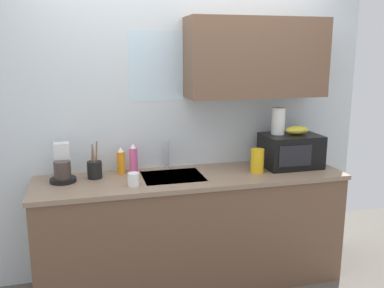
{
  "coord_description": "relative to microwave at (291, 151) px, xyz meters",
  "views": [
    {
      "loc": [
        -0.79,
        -3.01,
        1.84
      ],
      "look_at": [
        0.0,
        0.0,
        1.15
      ],
      "focal_mm": 39.21,
      "sensor_mm": 36.0,
      "label": 1
    }
  ],
  "objects": [
    {
      "name": "kitchen_wall_assembly",
      "position": [
        -0.74,
        0.26,
        0.34
      ],
      "size": [
        3.16,
        0.42,
        2.5
      ],
      "color": "silver",
      "rests_on": "ground"
    },
    {
      "name": "microwave",
      "position": [
        0.0,
        0.0,
        0.0
      ],
      "size": [
        0.46,
        0.35,
        0.27
      ],
      "color": "black",
      "rests_on": "counter_unit"
    },
    {
      "name": "utensil_crock",
      "position": [
        -1.59,
        0.07,
        -0.06
      ],
      "size": [
        0.11,
        0.11,
        0.29
      ],
      "color": "black",
      "rests_on": "counter_unit"
    },
    {
      "name": "banana_bunch",
      "position": [
        0.05,
        0.0,
        0.17
      ],
      "size": [
        0.2,
        0.11,
        0.07
      ],
      "primitive_type": "ellipsoid",
      "color": "gold",
      "rests_on": "microwave"
    },
    {
      "name": "dish_soap_bottle_orange",
      "position": [
        -1.38,
        0.15,
        -0.04
      ],
      "size": [
        0.06,
        0.06,
        0.21
      ],
      "color": "orange",
      "rests_on": "counter_unit"
    },
    {
      "name": "dish_soap_bottle_pink",
      "position": [
        -1.29,
        0.14,
        -0.02
      ],
      "size": [
        0.06,
        0.06,
        0.24
      ],
      "color": "#E55999",
      "rests_on": "counter_unit"
    },
    {
      "name": "sink_faucet",
      "position": [
        -1.01,
        0.19,
        -0.02
      ],
      "size": [
        0.03,
        0.03,
        0.24
      ],
      "primitive_type": "cylinder",
      "color": "#B2B5BA",
      "rests_on": "counter_unit"
    },
    {
      "name": "counter_unit",
      "position": [
        -0.86,
        -0.05,
        -0.58
      ],
      "size": [
        2.39,
        0.63,
        0.9
      ],
      "color": "brown",
      "rests_on": "ground"
    },
    {
      "name": "cereal_canister",
      "position": [
        -0.34,
        -0.1,
        -0.04
      ],
      "size": [
        0.1,
        0.1,
        0.19
      ],
      "primitive_type": "cylinder",
      "color": "gold",
      "rests_on": "counter_unit"
    },
    {
      "name": "paper_towel_roll",
      "position": [
        -0.1,
        0.05,
        0.24
      ],
      "size": [
        0.11,
        0.11,
        0.22
      ],
      "primitive_type": "cylinder",
      "color": "white",
      "rests_on": "microwave"
    },
    {
      "name": "coffee_maker",
      "position": [
        -1.82,
        0.06,
        -0.03
      ],
      "size": [
        0.19,
        0.21,
        0.28
      ],
      "color": "black",
      "rests_on": "counter_unit"
    },
    {
      "name": "mug_white",
      "position": [
        -1.33,
        -0.19,
        -0.09
      ],
      "size": [
        0.08,
        0.08,
        0.09
      ],
      "primitive_type": "cylinder",
      "color": "white",
      "rests_on": "counter_unit"
    }
  ]
}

